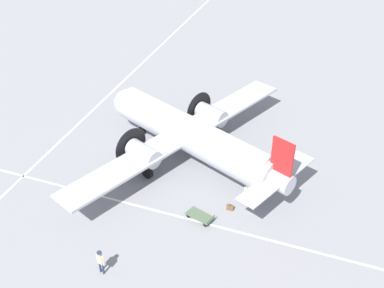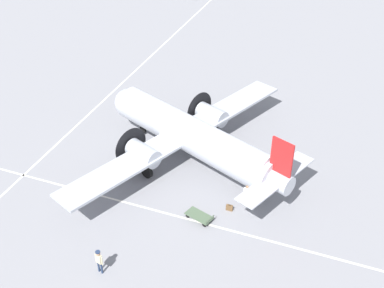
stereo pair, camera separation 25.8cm
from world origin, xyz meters
TOP-DOWN VIEW (x-y plane):
  - ground_plane at (0.00, 0.00)m, footprint 300.00×300.00m
  - apron_line_eastwest at (0.00, 6.26)m, footprint 120.00×0.16m
  - apron_line_northsouth at (11.43, 0.00)m, footprint 0.16×120.00m
  - airliner_main at (0.39, -0.17)m, footprint 17.44×21.57m
  - crew_foreground at (1.19, 12.40)m, footprint 0.59×0.36m
  - passenger_boarding at (-5.43, 3.44)m, footprint 0.61×0.29m
  - suitcase_near_door at (-4.47, 4.40)m, footprint 0.47×0.17m
  - baggage_cart at (-2.81, 5.97)m, footprint 2.08×1.46m

SIDE VIEW (x-z plane):
  - ground_plane at x=0.00m, z-range 0.00..0.00m
  - apron_line_eastwest at x=0.00m, z-range 0.00..0.01m
  - apron_line_northsouth at x=11.43m, z-range 0.00..0.01m
  - suitcase_near_door at x=-4.47m, z-range -0.02..0.48m
  - baggage_cart at x=-2.81m, z-range -0.01..0.55m
  - passenger_boarding at x=-5.43m, z-range 0.20..2.01m
  - crew_foreground at x=1.19m, z-range 0.23..2.00m
  - airliner_main at x=0.39m, z-range -0.37..5.41m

